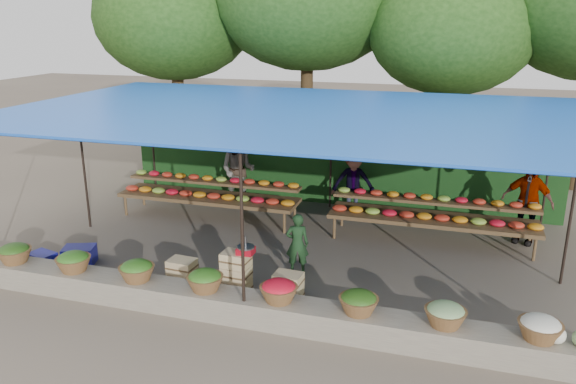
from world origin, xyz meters
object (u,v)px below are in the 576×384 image
(crate_counter, at_px, (235,278))
(blue_crate_back, at_px, (43,260))
(blue_crate_front, at_px, (79,255))
(weighing_scale, at_px, (246,250))
(vendor_seated, at_px, (297,244))

(crate_counter, distance_m, blue_crate_back, 3.85)
(crate_counter, distance_m, blue_crate_front, 3.29)
(blue_crate_front, bearing_deg, crate_counter, -24.83)
(blue_crate_front, xyz_separation_m, blue_crate_back, (-0.56, -0.33, -0.03))
(blue_crate_front, distance_m, blue_crate_back, 0.65)
(weighing_scale, relative_size, vendor_seated, 0.27)
(crate_counter, distance_m, weighing_scale, 0.57)
(blue_crate_front, bearing_deg, vendor_seated, -8.29)
(blue_crate_back, bearing_deg, vendor_seated, 27.96)
(weighing_scale, xyz_separation_m, vendor_seated, (0.56, 1.11, -0.27))
(weighing_scale, distance_m, vendor_seated, 1.27)
(vendor_seated, xyz_separation_m, blue_crate_back, (-4.61, -1.14, -0.43))
(blue_crate_front, bearing_deg, weighing_scale, -24.52)
(weighing_scale, height_order, blue_crate_front, weighing_scale)
(crate_counter, bearing_deg, blue_crate_front, 174.79)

